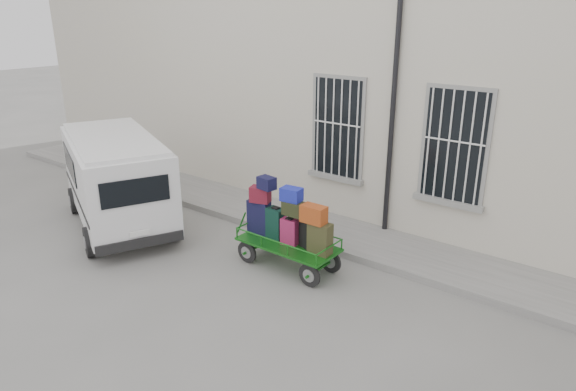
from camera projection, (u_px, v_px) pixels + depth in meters
The scene contains 5 objects.
ground at pixel (270, 272), 9.93m from camera, with size 80.00×80.00×0.00m, color slate.
building at pixel (405, 84), 13.01m from camera, with size 24.00×5.15×6.00m.
sidewalk at pixel (331, 231), 11.55m from camera, with size 24.00×1.70×0.15m, color slate.
luggage_cart at pixel (288, 227), 9.84m from camera, with size 2.36×0.93×1.76m.
van at pixel (116, 176), 11.67m from camera, with size 4.55×3.36×2.13m.
Camera 1 is at (5.64, -6.80, 4.78)m, focal length 32.00 mm.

